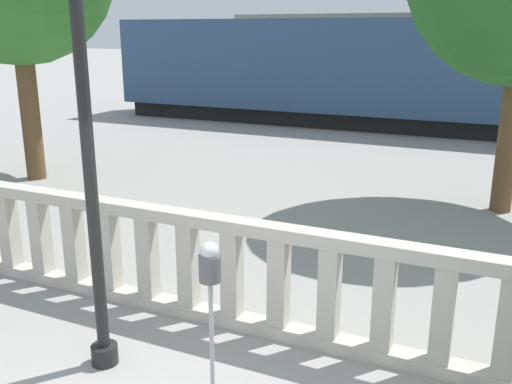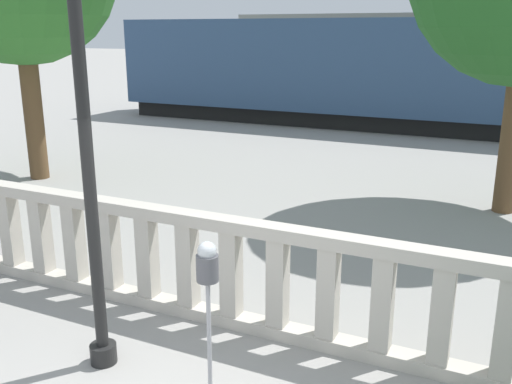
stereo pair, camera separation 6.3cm
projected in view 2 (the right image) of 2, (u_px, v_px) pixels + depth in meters
name	position (u px, v px, depth m)	size (l,w,h in m)	color
balustrade	(278.00, 282.00, 6.11)	(13.18, 0.24, 1.28)	#BCB5A8
lamppost	(79.00, 62.00, 4.97)	(0.31, 0.31, 5.38)	black
parking_meter	(208.00, 273.00, 4.83)	(0.19, 0.19, 1.55)	#99999E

